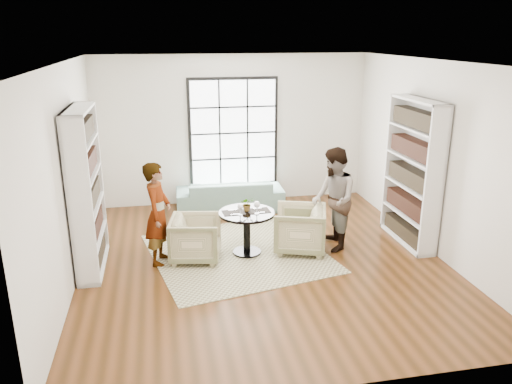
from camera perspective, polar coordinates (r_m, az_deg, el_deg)
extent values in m
plane|color=#5B3115|center=(7.85, 0.81, -7.81)|extent=(6.00, 6.00, 0.00)
plane|color=silver|center=(10.21, -2.63, 7.09)|extent=(5.50, 0.00, 5.50)
plane|color=silver|center=(7.29, -20.80, 1.58)|extent=(0.00, 6.00, 6.00)
plane|color=silver|center=(8.32, 19.77, 3.60)|extent=(0.00, 6.00, 6.00)
plane|color=silver|center=(4.59, 8.63, -6.70)|extent=(5.50, 0.00, 5.50)
plane|color=white|center=(7.09, 0.92, 14.63)|extent=(6.00, 6.00, 0.00)
cube|color=black|center=(10.20, -2.61, 6.79)|extent=(1.82, 0.06, 2.22)
cube|color=white|center=(10.16, -2.57, 6.75)|extent=(1.70, 0.02, 2.10)
cube|color=#B6B489|center=(8.08, -2.11, -6.98)|extent=(3.08, 3.08, 0.01)
cylinder|color=black|center=(8.08, -1.04, -6.88)|extent=(0.45, 0.45, 0.04)
cylinder|color=black|center=(7.95, -1.05, -4.76)|extent=(0.11, 0.11, 0.63)
cylinder|color=black|center=(7.82, -1.07, -2.44)|extent=(0.88, 0.88, 0.04)
imported|color=#769E95|center=(9.95, -3.01, -0.29)|extent=(2.13, 0.90, 0.61)
imported|color=#C0B089|center=(7.81, -6.90, -5.29)|extent=(0.89, 0.87, 0.69)
imported|color=tan|center=(8.08, 5.01, -4.24)|extent=(1.02, 1.00, 0.74)
imported|color=gray|center=(7.63, -11.14, -2.45)|extent=(0.52, 0.66, 1.59)
imported|color=gray|center=(8.08, 8.85, -0.85)|extent=(0.70, 0.87, 1.67)
cube|color=black|center=(7.79, -2.56, -2.35)|extent=(0.35, 0.28, 0.01)
cube|color=black|center=(7.86, 0.32, -2.14)|extent=(0.35, 0.28, 0.01)
cylinder|color=silver|center=(7.69, -1.82, -2.62)|extent=(0.07, 0.07, 0.01)
cylinder|color=silver|center=(7.67, -1.82, -2.25)|extent=(0.01, 0.01, 0.10)
sphere|color=maroon|center=(7.64, -1.83, -1.68)|extent=(0.08, 0.08, 0.08)
ellipsoid|color=white|center=(7.64, -1.83, -1.68)|extent=(0.08, 0.08, 0.09)
cylinder|color=silver|center=(7.72, 0.10, -2.51)|extent=(0.08, 0.08, 0.01)
cylinder|color=silver|center=(7.70, 0.10, -2.08)|extent=(0.01, 0.01, 0.12)
sphere|color=maroon|center=(7.67, 0.10, -1.42)|extent=(0.09, 0.09, 0.09)
ellipsoid|color=white|center=(7.67, 0.10, -1.42)|extent=(0.10, 0.10, 0.11)
imported|color=gray|center=(7.84, -1.01, -1.36)|extent=(0.21, 0.18, 0.22)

